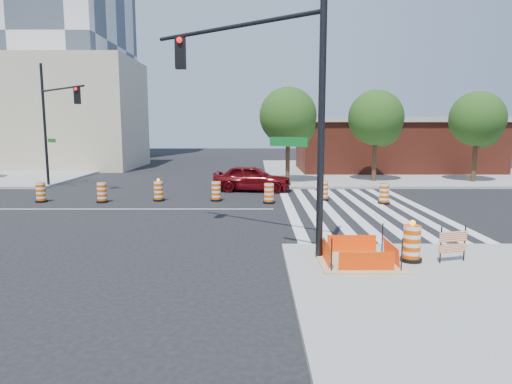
# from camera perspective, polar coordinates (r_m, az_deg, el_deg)

# --- Properties ---
(ground) EXTENTS (120.00, 120.00, 0.00)m
(ground) POSITION_cam_1_polar(r_m,az_deg,el_deg) (22.42, -16.01, -2.07)
(ground) COLOR black
(ground) RESTS_ON ground
(sidewalk_ne) EXTENTS (22.00, 22.00, 0.15)m
(sidewalk_ne) POSITION_cam_1_polar(r_m,az_deg,el_deg) (41.14, 16.67, 2.56)
(sidewalk_ne) COLOR gray
(sidewalk_ne) RESTS_ON ground
(crosswalk_east) EXTENTS (6.75, 13.50, 0.01)m
(crosswalk_east) POSITION_cam_1_polar(r_m,az_deg,el_deg) (22.09, 12.48, -2.08)
(crosswalk_east) COLOR silver
(crosswalk_east) RESTS_ON ground
(lane_centerline) EXTENTS (14.00, 0.12, 0.01)m
(lane_centerline) POSITION_cam_1_polar(r_m,az_deg,el_deg) (22.42, -16.01, -2.06)
(lane_centerline) COLOR silver
(lane_centerline) RESTS_ON ground
(excavation_pit) EXTENTS (2.20, 2.20, 0.90)m
(excavation_pit) POSITION_cam_1_polar(r_m,az_deg,el_deg) (13.06, 12.67, -8.25)
(excavation_pit) COLOR tan
(excavation_pit) RESTS_ON ground
(brick_storefront) EXTENTS (16.50, 8.50, 4.60)m
(brick_storefront) POSITION_cam_1_polar(r_m,az_deg,el_deg) (40.99, 16.80, 5.68)
(brick_storefront) COLOR maroon
(brick_storefront) RESTS_ON ground
(beige_midrise) EXTENTS (14.00, 10.00, 10.00)m
(beige_midrise) POSITION_cam_1_polar(r_m,az_deg,el_deg) (46.88, -23.16, 8.93)
(beige_midrise) COLOR #B7AC8C
(beige_midrise) RESTS_ON ground
(red_coupe) EXTENTS (4.91, 2.55, 1.59)m
(red_coupe) POSITION_cam_1_polar(r_m,az_deg,el_deg) (27.44, -0.50, 1.77)
(red_coupe) COLOR #54070B
(red_coupe) RESTS_ON ground
(signal_pole_se) EXTENTS (5.31, 4.19, 8.75)m
(signal_pole_se) POSITION_cam_1_polar(r_m,az_deg,el_deg) (13.92, 1.55, 14.28)
(signal_pole_se) COLOR black
(signal_pole_se) RESTS_ON ground
(signal_pole_nw) EXTENTS (4.20, 4.13, 7.62)m
(signal_pole_nw) POSITION_cam_1_polar(r_m,az_deg,el_deg) (30.62, -23.91, 9.02)
(signal_pole_nw) COLOR black
(signal_pole_nw) RESTS_ON ground
(pit_drum) EXTENTS (0.59, 0.59, 1.17)m
(pit_drum) POSITION_cam_1_polar(r_m,az_deg,el_deg) (13.44, 18.88, -6.20)
(pit_drum) COLOR black
(pit_drum) RESTS_ON ground
(barricade) EXTENTS (0.85, 0.27, 1.02)m
(barricade) POSITION_cam_1_polar(r_m,az_deg,el_deg) (13.77, 23.40, -5.76)
(barricade) COLOR #DF4F04
(barricade) RESTS_ON ground
(tree_north_c) EXTENTS (3.80, 3.80, 6.46)m
(tree_north_c) POSITION_cam_1_polar(r_m,az_deg,el_deg) (30.65, 4.11, 9.05)
(tree_north_c) COLOR #382314
(tree_north_c) RESTS_ON ground
(tree_north_d) EXTENTS (3.72, 3.72, 6.33)m
(tree_north_d) POSITION_cam_1_polar(r_m,az_deg,el_deg) (32.29, 14.81, 8.60)
(tree_north_d) COLOR #382314
(tree_north_d) RESTS_ON ground
(tree_north_e) EXTENTS (3.65, 3.65, 6.21)m
(tree_north_e) POSITION_cam_1_polar(r_m,az_deg,el_deg) (34.36, 25.94, 7.88)
(tree_north_e) COLOR #382314
(tree_north_e) RESTS_ON ground
(median_drum_2) EXTENTS (0.60, 0.60, 1.02)m
(median_drum_2) POSITION_cam_1_polar(r_m,az_deg,el_deg) (25.95, -25.29, -0.10)
(median_drum_2) COLOR black
(median_drum_2) RESTS_ON ground
(median_drum_3) EXTENTS (0.60, 0.60, 1.02)m
(median_drum_3) POSITION_cam_1_polar(r_m,az_deg,el_deg) (24.67, -18.69, -0.14)
(median_drum_3) COLOR black
(median_drum_3) RESTS_ON ground
(median_drum_4) EXTENTS (0.60, 0.60, 1.18)m
(median_drum_4) POSITION_cam_1_polar(r_m,az_deg,el_deg) (24.39, -12.08, 0.04)
(median_drum_4) COLOR black
(median_drum_4) RESTS_ON ground
(median_drum_5) EXTENTS (0.60, 0.60, 1.02)m
(median_drum_5) POSITION_cam_1_polar(r_m,az_deg,el_deg) (23.92, -5.00, 0.01)
(median_drum_5) COLOR black
(median_drum_5) RESTS_ON ground
(median_drum_6) EXTENTS (0.60, 0.60, 1.02)m
(median_drum_6) POSITION_cam_1_polar(r_m,az_deg,el_deg) (23.09, 1.63, -0.26)
(median_drum_6) COLOR black
(median_drum_6) RESTS_ON ground
(median_drum_7) EXTENTS (0.60, 0.60, 1.02)m
(median_drum_7) POSITION_cam_1_polar(r_m,az_deg,el_deg) (24.30, 8.43, 0.08)
(median_drum_7) COLOR black
(median_drum_7) RESTS_ON ground
(median_drum_8) EXTENTS (0.60, 0.60, 1.02)m
(median_drum_8) POSITION_cam_1_polar(r_m,az_deg,el_deg) (23.83, 15.72, -0.30)
(median_drum_8) COLOR black
(median_drum_8) RESTS_ON ground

